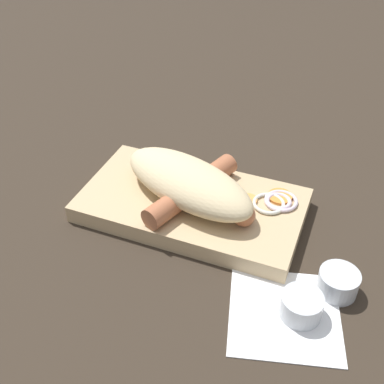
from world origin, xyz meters
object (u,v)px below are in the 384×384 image
Objects in this scene: bread_roll at (189,180)px; sausage at (195,189)px; condiment_cup_far at (338,284)px; condiment_cup_near at (301,307)px; food_tray at (192,205)px.

sausage is (0.01, -0.00, -0.01)m from bread_roll.
bread_roll is 0.21m from condiment_cup_far.
condiment_cup_near and condiment_cup_far have the same top height.
bread_roll reaches higher than condiment_cup_near.
sausage is at bearing 52.71° from food_tray.
bread_roll is at bearing 142.91° from food_tray.
bread_roll is 4.73× the size of condiment_cup_far.
bread_roll is 0.21m from condiment_cup_near.
food_tray is 0.04m from bread_roll.
food_tray is at bearing -127.29° from sausage.
food_tray is at bearing 162.01° from condiment_cup_far.
sausage is 3.90× the size of condiment_cup_near.
bread_roll is 0.01m from sausage.
sausage is at bearing 160.82° from condiment_cup_far.
condiment_cup_far is at bearing -18.58° from bread_roll.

